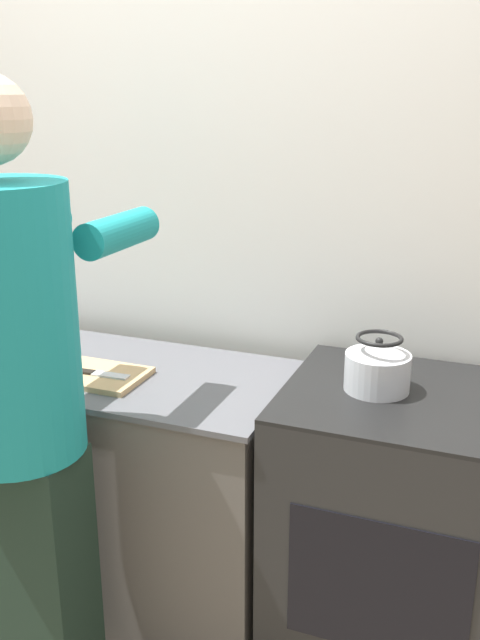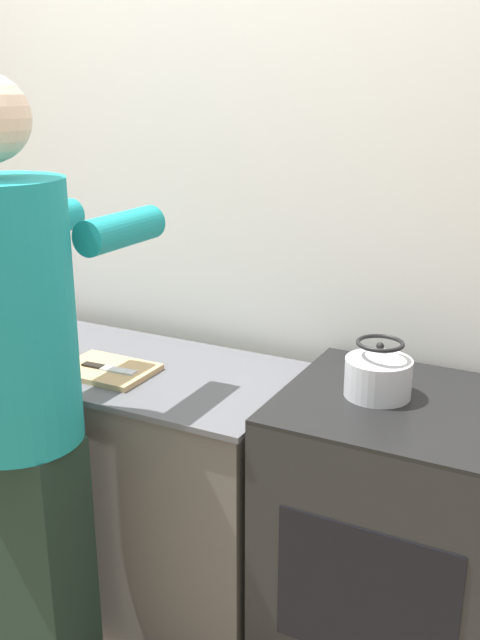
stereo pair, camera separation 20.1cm
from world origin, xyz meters
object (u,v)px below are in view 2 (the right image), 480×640
object	(u,v)px
person	(19,393)
bowl_prep	(44,344)
knife	(107,368)
cutting_board	(107,370)
oven	(396,546)
kettle	(378,373)

from	to	relation	value
person	bowl_prep	xyz separation A→B (m)	(-0.32, 0.45, -0.06)
person	knife	distance (m)	0.40
cutting_board	knife	xyz separation A→B (m)	(0.01, -0.01, 0.01)
oven	bowl_prep	size ratio (longest dim) A/B	7.15
oven	bowl_prep	world-z (taller)	bowl_prep
person	bowl_prep	world-z (taller)	person
person	kettle	bearing A→B (deg)	31.70
oven	cutting_board	world-z (taller)	oven
cutting_board	bowl_prep	distance (m)	0.30
cutting_board	bowl_prep	world-z (taller)	bowl_prep
person	kettle	world-z (taller)	person
kettle	bowl_prep	distance (m)	1.17
person	bowl_prep	size ratio (longest dim) A/B	13.75
oven	person	xyz separation A→B (m)	(-0.93, -0.51, 0.51)
cutting_board	kettle	size ratio (longest dim) A/B	1.58
bowl_prep	knife	bearing A→B (deg)	-9.78
oven	person	world-z (taller)	person
cutting_board	kettle	xyz separation A→B (m)	(0.86, 0.11, 0.11)
bowl_prep	kettle	bearing A→B (deg)	3.54
knife	bowl_prep	world-z (taller)	bowl_prep
oven	kettle	world-z (taller)	kettle
oven	cutting_board	distance (m)	1.04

